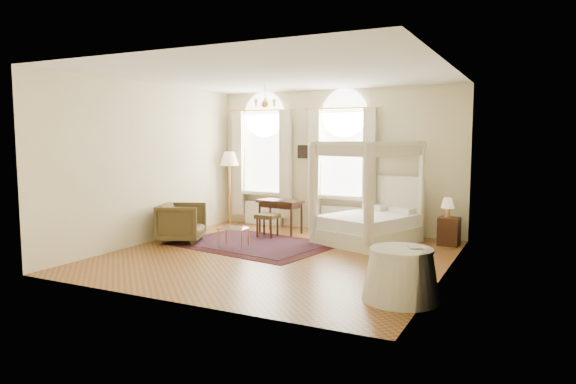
% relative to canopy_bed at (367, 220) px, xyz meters
% --- Properties ---
extents(ground, '(6.00, 6.00, 0.00)m').
position_rel_canopy_bed_xyz_m(ground, '(-1.11, -1.94, -0.48)').
color(ground, brown).
rests_on(ground, ground).
extents(room_walls, '(6.00, 6.00, 6.00)m').
position_rel_canopy_bed_xyz_m(room_walls, '(-1.11, -1.94, 1.50)').
color(room_walls, beige).
rests_on(room_walls, ground).
extents(window_left, '(1.62, 0.27, 3.29)m').
position_rel_canopy_bed_xyz_m(window_left, '(-3.01, 0.93, 1.01)').
color(window_left, white).
rests_on(window_left, room_walls).
extents(window_right, '(1.62, 0.27, 3.29)m').
position_rel_canopy_bed_xyz_m(window_right, '(-0.91, 0.93, 1.01)').
color(window_right, white).
rests_on(window_right, room_walls).
extents(chandelier, '(0.51, 0.45, 0.50)m').
position_rel_canopy_bed_xyz_m(chandelier, '(-2.01, -0.74, 2.43)').
color(chandelier, '#CB8D43').
rests_on(chandelier, room_walls).
extents(wall_pictures, '(2.54, 0.03, 0.39)m').
position_rel_canopy_bed_xyz_m(wall_pictures, '(-1.02, 1.03, 1.41)').
color(wall_pictures, black).
rests_on(wall_pictures, room_walls).
extents(canopy_bed, '(2.13, 2.34, 2.11)m').
position_rel_canopy_bed_xyz_m(canopy_bed, '(0.00, 0.00, 0.00)').
color(canopy_bed, beige).
rests_on(canopy_bed, ground).
extents(nightstand, '(0.43, 0.39, 0.58)m').
position_rel_canopy_bed_xyz_m(nightstand, '(1.59, 0.44, -0.19)').
color(nightstand, '#32180D').
rests_on(nightstand, ground).
extents(nightstand_lamp, '(0.26, 0.26, 0.38)m').
position_rel_canopy_bed_xyz_m(nightstand_lamp, '(1.54, 0.51, 0.36)').
color(nightstand_lamp, '#CB8D43').
rests_on(nightstand_lamp, nightstand).
extents(writing_desk, '(1.09, 0.68, 0.76)m').
position_rel_canopy_bed_xyz_m(writing_desk, '(-2.12, 0.16, 0.17)').
color(writing_desk, '#32180D').
rests_on(writing_desk, ground).
extents(laptop, '(0.39, 0.31, 0.03)m').
position_rel_canopy_bed_xyz_m(laptop, '(-2.02, 0.07, 0.30)').
color(laptop, black).
rests_on(laptop, writing_desk).
extents(stool, '(0.46, 0.46, 0.51)m').
position_rel_canopy_bed_xyz_m(stool, '(-2.14, -0.42, -0.05)').
color(stool, '#42371C').
rests_on(stool, ground).
extents(armchair, '(1.16, 1.15, 0.82)m').
position_rel_canopy_bed_xyz_m(armchair, '(-3.50, -1.68, -0.07)').
color(armchair, '#493D1F').
rests_on(armchair, ground).
extents(coffee_table, '(0.62, 0.47, 0.39)m').
position_rel_canopy_bed_xyz_m(coffee_table, '(-2.26, -1.63, -0.13)').
color(coffee_table, silver).
rests_on(coffee_table, ground).
extents(floor_lamp, '(0.47, 0.47, 1.84)m').
position_rel_canopy_bed_xyz_m(floor_lamp, '(-3.81, 0.65, 1.09)').
color(floor_lamp, '#CB8D43').
rests_on(floor_lamp, ground).
extents(oriental_rug, '(3.46, 2.74, 0.01)m').
position_rel_canopy_bed_xyz_m(oriental_rug, '(-2.03, -1.23, -0.47)').
color(oriental_rug, '#380D0D').
rests_on(oriental_rug, ground).
extents(side_table, '(1.04, 1.04, 0.71)m').
position_rel_canopy_bed_xyz_m(side_table, '(1.59, -3.51, -0.13)').
color(side_table, silver).
rests_on(side_table, ground).
extents(book, '(0.26, 0.29, 0.02)m').
position_rel_canopy_bed_xyz_m(book, '(1.66, -3.44, 0.24)').
color(book, black).
rests_on(book, side_table).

